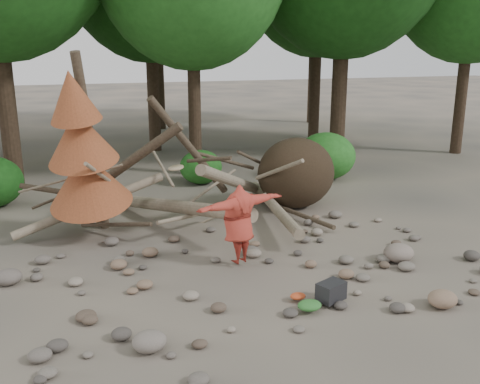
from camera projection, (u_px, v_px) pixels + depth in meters
name	position (u px, v px, depth m)	size (l,w,h in m)	color
ground	(268.00, 280.00, 10.43)	(120.00, 120.00, 0.00)	#514C44
deadfall_pile	(278.00, 176.00, 14.68)	(8.55, 5.24, 3.30)	#332619
dead_conifer	(83.00, 153.00, 11.94)	(2.06, 2.16, 4.35)	#4C3F30
bush_mid	(201.00, 167.00, 17.63)	(1.40, 1.40, 1.12)	#21641D
bush_right	(326.00, 156.00, 18.19)	(2.00, 2.00, 1.60)	#2A7725
frisbee_thrower	(239.00, 224.00, 10.89)	(2.42, 1.05, 2.08)	#AD3327
backpack	(331.00, 294.00, 9.46)	(0.49, 0.33, 0.33)	black
cloth_green	(309.00, 308.00, 9.14)	(0.42, 0.35, 0.16)	#2D6B2B
cloth_orange	(298.00, 299.00, 9.54)	(0.28, 0.23, 0.10)	#C04520
boulder_front_left	(149.00, 341.00, 7.96)	(0.52, 0.47, 0.31)	slate
boulder_front_right	(443.00, 299.00, 9.30)	(0.52, 0.47, 0.31)	#856953
boulder_mid_right	(399.00, 253.00, 11.27)	(0.65, 0.58, 0.39)	gray
boulder_mid_left	(8.00, 277.00, 10.19)	(0.51, 0.46, 0.31)	#655C55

